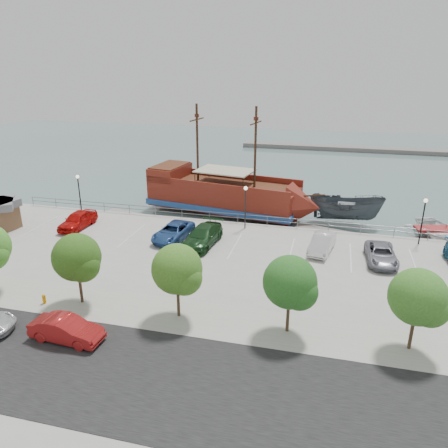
# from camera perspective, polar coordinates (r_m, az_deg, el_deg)

# --- Properties ---
(ground) EXTENTS (160.00, 160.00, 0.00)m
(ground) POSITION_cam_1_polar(r_m,az_deg,el_deg) (37.69, 0.74, -5.45)
(ground) COLOR #516867
(street) EXTENTS (100.00, 8.00, 0.04)m
(street) POSITION_cam_1_polar(r_m,az_deg,el_deg) (24.29, -8.60, -19.49)
(street) COLOR black
(street) RESTS_ON land_slab
(sidewalk) EXTENTS (100.00, 4.00, 0.05)m
(sidewalk) POSITION_cam_1_polar(r_m,az_deg,el_deg) (28.79, -3.99, -12.12)
(sidewalk) COLOR gray
(sidewalk) RESTS_ON land_slab
(seawall_railing) EXTENTS (50.00, 0.06, 1.00)m
(seawall_railing) POSITION_cam_1_polar(r_m,az_deg,el_deg) (44.12, 3.10, 0.67)
(seawall_railing) COLOR slate
(seawall_railing) RESTS_ON land_slab
(far_shore) EXTENTS (40.00, 3.00, 0.80)m
(far_shore) POSITION_cam_1_polar(r_m,az_deg,el_deg) (89.44, 15.52, 9.49)
(far_shore) COLOR slate
(far_shore) RESTS_ON ground
(pirate_ship) EXTENTS (20.35, 8.59, 12.66)m
(pirate_ship) POSITION_cam_1_polar(r_m,az_deg,el_deg) (49.32, 1.46, 3.60)
(pirate_ship) COLOR maroon
(pirate_ship) RESTS_ON ground
(patrol_boat) EXTENTS (7.88, 3.33, 2.99)m
(patrol_boat) POSITION_cam_1_polar(r_m,az_deg,el_deg) (48.41, 15.65, 1.71)
(patrol_boat) COLOR #40474D
(patrol_boat) RESTS_ON ground
(speedboat) EXTENTS (6.03, 7.43, 1.35)m
(speedboat) POSITION_cam_1_polar(r_m,az_deg,el_deg) (47.57, 25.96, -1.05)
(speedboat) COLOR silver
(speedboat) RESTS_ON ground
(dock_west) EXTENTS (6.50, 3.28, 0.36)m
(dock_west) POSITION_cam_1_polar(r_m,az_deg,el_deg) (50.08, -12.21, 1.05)
(dock_west) COLOR gray
(dock_west) RESTS_ON ground
(dock_mid) EXTENTS (7.25, 3.71, 0.40)m
(dock_mid) POSITION_cam_1_polar(r_m,az_deg,el_deg) (45.21, 13.54, -1.19)
(dock_mid) COLOR gray
(dock_mid) RESTS_ON ground
(dock_east) EXTENTS (7.33, 4.19, 0.40)m
(dock_east) POSITION_cam_1_polar(r_m,az_deg,el_deg) (46.22, 25.16, -2.16)
(dock_east) COLOR #666057
(dock_east) RESTS_ON ground
(street_sedan) EXTENTS (4.52, 1.78, 1.46)m
(street_sedan) POSITION_cam_1_polar(r_m,az_deg,el_deg) (27.96, -19.89, -12.82)
(street_sedan) COLOR #AF1B1B
(street_sedan) RESTS_ON street
(fire_hydrant) EXTENTS (0.25, 0.25, 0.71)m
(fire_hydrant) POSITION_cam_1_polar(r_m,az_deg,el_deg) (32.43, -22.45, -9.01)
(fire_hydrant) COLOR orange
(fire_hydrant) RESTS_ON sidewalk
(lamp_post_left) EXTENTS (0.36, 0.36, 4.28)m
(lamp_post_left) POSITION_cam_1_polar(r_m,az_deg,el_deg) (48.79, -18.44, 4.56)
(lamp_post_left) COLOR black
(lamp_post_left) RESTS_ON land_slab
(lamp_post_mid) EXTENTS (0.36, 0.36, 4.28)m
(lamp_post_mid) POSITION_cam_1_polar(r_m,az_deg,el_deg) (42.14, 2.82, 3.17)
(lamp_post_mid) COLOR black
(lamp_post_mid) RESTS_ON land_slab
(lamp_post_right) EXTENTS (0.36, 0.36, 4.28)m
(lamp_post_right) POSITION_cam_1_polar(r_m,az_deg,el_deg) (42.22, 24.62, 1.30)
(lamp_post_right) COLOR black
(lamp_post_right) RESTS_ON land_slab
(tree_c) EXTENTS (3.30, 3.20, 5.00)m
(tree_c) POSITION_cam_1_polar(r_m,az_deg,el_deg) (30.31, -18.51, -4.40)
(tree_c) COLOR #473321
(tree_c) RESTS_ON sidewalk
(tree_d) EXTENTS (3.30, 3.20, 5.00)m
(tree_d) POSITION_cam_1_polar(r_m,az_deg,el_deg) (27.36, -5.92, -6.14)
(tree_d) COLOR #473321
(tree_d) RESTS_ON sidewalk
(tree_e) EXTENTS (3.30, 3.20, 5.00)m
(tree_e) POSITION_cam_1_polar(r_m,az_deg,el_deg) (26.01, 8.89, -7.80)
(tree_e) COLOR #473321
(tree_e) RESTS_ON sidewalk
(tree_f) EXTENTS (3.30, 3.20, 5.00)m
(tree_f) POSITION_cam_1_polar(r_m,az_deg,el_deg) (26.50, 24.30, -8.97)
(tree_f) COLOR #473321
(tree_f) RESTS_ON sidewalk
(parked_car_a) EXTENTS (2.13, 4.92, 1.65)m
(parked_car_a) POSITION_cam_1_polar(r_m,az_deg,el_deg) (45.24, -18.56, 0.51)
(parked_car_a) COLOR #BB0C09
(parked_car_a) RESTS_ON land_slab
(parked_car_c) EXTENTS (3.07, 5.49, 1.45)m
(parked_car_c) POSITION_cam_1_polar(r_m,az_deg,el_deg) (40.50, -6.66, -1.01)
(parked_car_c) COLOR #274D8B
(parked_car_c) RESTS_ON land_slab
(parked_car_d) EXTENTS (2.89, 5.96, 1.67)m
(parked_car_d) POSITION_cam_1_polar(r_m,az_deg,el_deg) (39.00, -2.80, -1.59)
(parked_car_d) COLOR #183D1B
(parked_car_d) RESTS_ON land_slab
(parked_car_f) EXTENTS (2.42, 4.85, 1.53)m
(parked_car_f) POSITION_cam_1_polar(r_m,az_deg,el_deg) (38.62, 12.70, -2.44)
(parked_car_f) COLOR silver
(parked_car_f) RESTS_ON land_slab
(parked_car_g) EXTENTS (2.54, 5.05, 1.37)m
(parked_car_g) POSITION_cam_1_polar(r_m,az_deg,el_deg) (37.98, 19.85, -3.74)
(parked_car_g) COLOR gray
(parked_car_g) RESTS_ON land_slab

